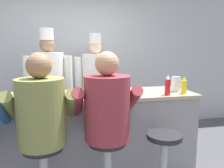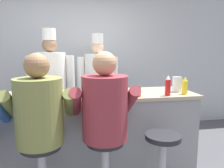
% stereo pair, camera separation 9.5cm
% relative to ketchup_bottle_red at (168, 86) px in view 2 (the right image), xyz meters
% --- Properties ---
extents(wall_back, '(10.00, 0.06, 2.70)m').
position_rel_ketchup_bottle_red_xyz_m(wall_back, '(-0.97, 1.84, 0.24)').
color(wall_back, '#B2B7BC').
rests_on(wall_back, ground_plane).
extents(diner_counter, '(2.75, 0.70, 1.00)m').
position_rel_ketchup_bottle_red_xyz_m(diner_counter, '(-0.97, 0.25, -0.61)').
color(diner_counter, gray).
rests_on(diner_counter, ground_plane).
extents(ketchup_bottle_red, '(0.06, 0.06, 0.24)m').
position_rel_ketchup_bottle_red_xyz_m(ketchup_bottle_red, '(0.00, 0.00, 0.00)').
color(ketchup_bottle_red, red).
rests_on(ketchup_bottle_red, diner_counter).
extents(mustard_bottle_yellow, '(0.07, 0.07, 0.21)m').
position_rel_ketchup_bottle_red_xyz_m(mustard_bottle_yellow, '(0.24, 0.04, -0.01)').
color(mustard_bottle_yellow, yellow).
rests_on(mustard_bottle_yellow, diner_counter).
extents(hot_sauce_bottle_orange, '(0.03, 0.03, 0.13)m').
position_rel_ketchup_bottle_red_xyz_m(hot_sauce_bottle_orange, '(-0.35, -0.02, -0.05)').
color(hot_sauce_bottle_orange, orange).
rests_on(hot_sauce_bottle_orange, diner_counter).
extents(water_pitcher_clear, '(0.13, 0.11, 0.19)m').
position_rel_ketchup_bottle_red_xyz_m(water_pitcher_clear, '(0.21, 0.20, -0.02)').
color(water_pitcher_clear, silver).
rests_on(water_pitcher_clear, diner_counter).
extents(breakfast_plate, '(0.26, 0.26, 0.05)m').
position_rel_ketchup_bottle_red_xyz_m(breakfast_plate, '(-1.24, 0.05, -0.10)').
color(breakfast_plate, white).
rests_on(breakfast_plate, diner_counter).
extents(coffee_mug_white, '(0.14, 0.09, 0.08)m').
position_rel_ketchup_bottle_red_xyz_m(coffee_mug_white, '(-0.66, 0.09, -0.07)').
color(coffee_mug_white, white).
rests_on(coffee_mug_white, diner_counter).
extents(cup_stack_steel, '(0.11, 0.11, 0.42)m').
position_rel_ketchup_bottle_red_xyz_m(cup_stack_steel, '(-0.68, 0.25, 0.10)').
color(cup_stack_steel, '#B7BABF').
rests_on(cup_stack_steel, diner_counter).
extents(diner_seated_olive, '(0.65, 0.64, 1.50)m').
position_rel_ketchup_bottle_red_xyz_m(diner_seated_olive, '(-1.39, -0.32, -0.18)').
color(diner_seated_olive, '#B2B5BA').
rests_on(diner_seated_olive, ground_plane).
extents(diner_seated_maroon, '(0.66, 0.65, 1.51)m').
position_rel_ketchup_bottle_red_xyz_m(diner_seated_maroon, '(-0.79, -0.32, -0.18)').
color(diner_seated_maroon, '#B2B5BA').
rests_on(diner_seated_maroon, ground_plane).
extents(empty_stool_round, '(0.36, 0.36, 0.67)m').
position_rel_ketchup_bottle_red_xyz_m(empty_stool_round, '(-0.20, -0.36, -0.66)').
color(empty_stool_round, '#B2B5BA').
rests_on(empty_stool_round, ground_plane).
extents(cook_in_whites_near, '(0.72, 0.46, 1.84)m').
position_rel_ketchup_bottle_red_xyz_m(cook_in_whites_near, '(-1.42, 1.08, -0.10)').
color(cook_in_whites_near, '#232328').
rests_on(cook_in_whites_near, ground_plane).
extents(cook_in_whites_far, '(0.70, 0.45, 1.80)m').
position_rel_ketchup_bottle_red_xyz_m(cook_in_whites_far, '(-0.66, 1.39, -0.12)').
color(cook_in_whites_far, '#232328').
rests_on(cook_in_whites_far, ground_plane).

